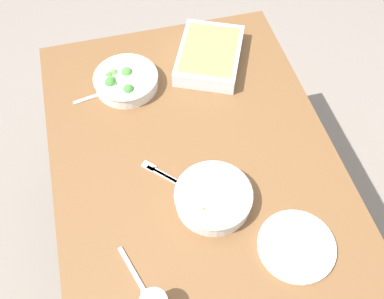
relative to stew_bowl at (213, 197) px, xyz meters
The scene contains 10 objects.
ground_plane 0.80m from the stew_bowl, behind, with size 6.00×6.00×0.00m, color slate.
dining_table 0.24m from the stew_bowl, behind, with size 1.20×0.90×0.74m.
stew_bowl is the anchor object (origin of this frame).
broccoli_bowl 0.55m from the stew_bowl, 162.02° to the right, with size 0.23×0.23×0.07m.
baking_dish 0.59m from the stew_bowl, 165.50° to the left, with size 0.36×0.33×0.06m.
side_plate 0.27m from the stew_bowl, 44.27° to the left, with size 0.22×0.22×0.01m, color white.
spoon_by_stew 0.13m from the stew_bowl, 135.78° to the right, with size 0.14×0.14×0.01m.
spoon_by_broccoli 0.57m from the stew_bowl, 153.69° to the right, with size 0.05×0.18×0.01m.
spoon_spare 0.32m from the stew_bowl, 54.77° to the right, with size 0.17×0.07×0.01m.
fork_on_table 0.19m from the stew_bowl, 136.80° to the right, with size 0.14×0.13×0.01m.
Camera 1 is at (0.80, -0.21, 1.94)m, focal length 42.26 mm.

